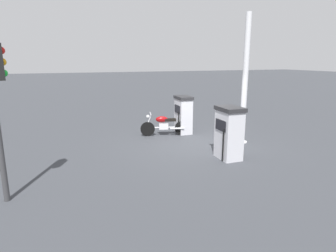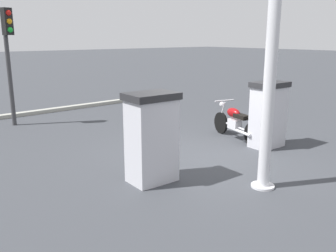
{
  "view_description": "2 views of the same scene",
  "coord_description": "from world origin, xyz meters",
  "px_view_note": "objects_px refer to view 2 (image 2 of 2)",
  "views": [
    {
      "loc": [
        4.43,
        8.83,
        2.97
      ],
      "look_at": [
        0.89,
        -0.25,
        0.7
      ],
      "focal_mm": 30.77,
      "sensor_mm": 36.0,
      "label": 1
    },
    {
      "loc": [
        -5.29,
        5.31,
        2.53
      ],
      "look_at": [
        0.62,
        0.54,
        0.66
      ],
      "focal_mm": 39.01,
      "sensor_mm": 36.0,
      "label": 2
    }
  ],
  "objects_px": {
    "motorcycle_near_pump": "(235,122)",
    "roadside_traffic_light": "(8,46)",
    "canopy_support_pole": "(271,59)",
    "fuel_pump_near": "(268,114)",
    "fuel_pump_far": "(152,137)"
  },
  "relations": [
    {
      "from": "fuel_pump_near",
      "to": "fuel_pump_far",
      "type": "distance_m",
      "value": 3.35
    },
    {
      "from": "canopy_support_pole",
      "to": "motorcycle_near_pump",
      "type": "bearing_deg",
      "value": -39.72
    },
    {
      "from": "motorcycle_near_pump",
      "to": "canopy_support_pole",
      "type": "bearing_deg",
      "value": 140.28
    },
    {
      "from": "fuel_pump_far",
      "to": "roadside_traffic_light",
      "type": "relative_size",
      "value": 0.49
    },
    {
      "from": "fuel_pump_near",
      "to": "motorcycle_near_pump",
      "type": "xyz_separation_m",
      "value": [
        0.88,
        0.11,
        -0.33
      ]
    },
    {
      "from": "fuel_pump_far",
      "to": "canopy_support_pole",
      "type": "distance_m",
      "value": 2.38
    },
    {
      "from": "motorcycle_near_pump",
      "to": "canopy_support_pole",
      "type": "xyz_separation_m",
      "value": [
        -2.32,
        1.92,
        1.74
      ]
    },
    {
      "from": "roadside_traffic_light",
      "to": "canopy_support_pole",
      "type": "bearing_deg",
      "value": -165.34
    },
    {
      "from": "motorcycle_near_pump",
      "to": "roadside_traffic_light",
      "type": "xyz_separation_m",
      "value": [
        4.97,
        3.83,
        1.82
      ]
    },
    {
      "from": "fuel_pump_far",
      "to": "motorcycle_near_pump",
      "type": "bearing_deg",
      "value": -74.74
    },
    {
      "from": "canopy_support_pole",
      "to": "fuel_pump_near",
      "type": "bearing_deg",
      "value": -54.79
    },
    {
      "from": "fuel_pump_near",
      "to": "canopy_support_pole",
      "type": "height_order",
      "value": "canopy_support_pole"
    },
    {
      "from": "motorcycle_near_pump",
      "to": "roadside_traffic_light",
      "type": "relative_size",
      "value": 0.57
    },
    {
      "from": "fuel_pump_near",
      "to": "motorcycle_near_pump",
      "type": "bearing_deg",
      "value": 6.83
    },
    {
      "from": "fuel_pump_near",
      "to": "canopy_support_pole",
      "type": "bearing_deg",
      "value": 125.21
    }
  ]
}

